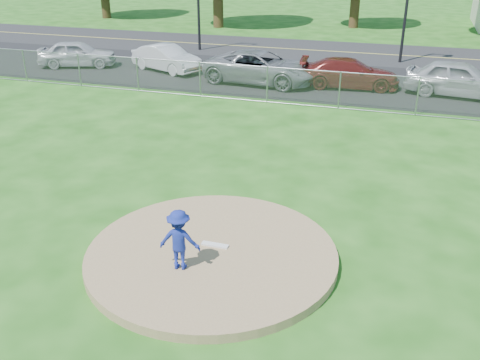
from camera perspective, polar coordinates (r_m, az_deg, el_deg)
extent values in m
plane|color=#1A5412|center=(20.52, 6.84, 6.27)|extent=(120.00, 120.00, 0.00)
cylinder|color=#957851|center=(11.66, -3.02, -7.92)|extent=(5.40, 5.40, 0.20)
cube|color=white|center=(11.75, -2.69, -6.93)|extent=(0.60, 0.15, 0.04)
cube|color=gray|center=(22.20, 7.98, 9.62)|extent=(40.00, 0.06, 1.50)
cube|color=black|center=(26.69, 9.65, 10.37)|extent=(50.00, 8.00, 0.01)
cube|color=#232326|center=(33.97, 11.65, 13.19)|extent=(60.00, 7.00, 0.01)
cylinder|color=#3C2615|center=(43.65, 12.20, 18.11)|extent=(0.72, 0.72, 3.85)
cylinder|color=black|center=(33.81, -4.47, 18.35)|extent=(0.16, 0.16, 5.60)
cylinder|color=black|center=(31.39, 17.30, 16.92)|extent=(0.16, 0.16, 5.60)
imported|color=navy|center=(10.77, -6.50, -6.35)|extent=(0.89, 0.59, 1.29)
cone|color=orange|center=(27.20, -3.30, 11.71)|extent=(0.37, 0.37, 0.71)
imported|color=silver|center=(30.60, -16.98, 12.77)|extent=(4.34, 2.91, 1.37)
imported|color=silver|center=(28.55, -7.85, 12.76)|extent=(4.24, 2.83, 1.32)
imported|color=gray|center=(25.80, 2.20, 11.91)|extent=(5.58, 3.01, 1.49)
imported|color=maroon|center=(25.51, 11.60, 11.09)|extent=(4.69, 2.31, 1.31)
imported|color=#B3B6B8|center=(25.38, 22.33, 9.96)|extent=(4.70, 2.45, 1.53)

